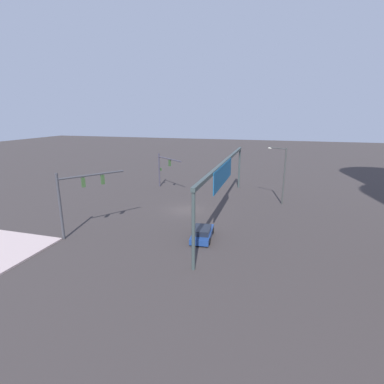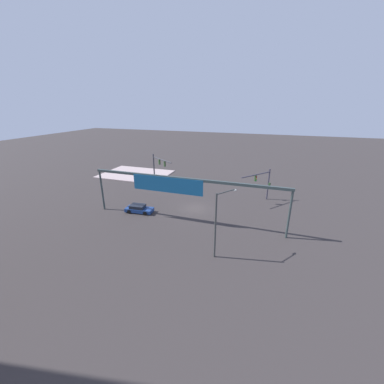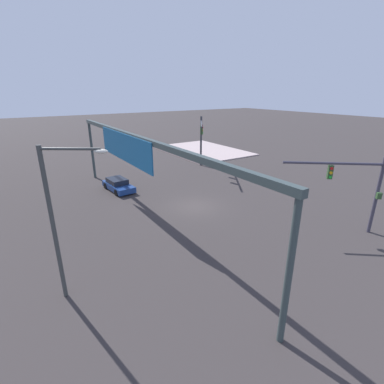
{
  "view_description": "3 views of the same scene",
  "coord_description": "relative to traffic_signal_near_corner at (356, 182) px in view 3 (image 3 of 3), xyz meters",
  "views": [
    {
      "loc": [
        33.31,
        10.4,
        11.71
      ],
      "look_at": [
        -0.44,
        0.68,
        2.31
      ],
      "focal_mm": 27.32,
      "sensor_mm": 36.0,
      "label": 1
    },
    {
      "loc": [
        -10.86,
        33.73,
        15.93
      ],
      "look_at": [
        0.42,
        0.22,
        2.87
      ],
      "focal_mm": 22.48,
      "sensor_mm": 36.0,
      "label": 2
    },
    {
      "loc": [
        -19.08,
        12.68,
        9.62
      ],
      "look_at": [
        -0.4,
        0.49,
        1.58
      ],
      "focal_mm": 26.43,
      "sensor_mm": 36.0,
      "label": 3
    }
  ],
  "objects": [
    {
      "name": "sidewalk_corner",
      "position": [
        29.44,
        -7.75,
        -3.64
      ],
      "size": [
        15.59,
        11.28,
        0.15
      ],
      "primitive_type": "cube",
      "color": "#B7A19F",
      "rests_on": "ground"
    },
    {
      "name": "traffic_signal_opposite_side",
      "position": [
        20.09,
        -1.11,
        0.72
      ],
      "size": [
        5.66,
        3.96,
        6.49
      ],
      "rotation": [
        0.0,
        0.0,
        2.54
      ],
      "color": "#3A3B42",
      "rests_on": "ground"
    },
    {
      "name": "traffic_signal_near_corner",
      "position": [
        0.0,
        0.0,
        0.0
      ],
      "size": [
        4.52,
        5.31,
        5.52
      ],
      "rotation": [
        0.0,
        0.0,
        0.9
      ],
      "color": "#3D3A49",
      "rests_on": "ground"
    },
    {
      "name": "ground_plane",
      "position": [
        9.86,
        6.73,
        -3.72
      ],
      "size": [
        214.13,
        214.13,
        0.0
      ],
      "primitive_type": "plane",
      "color": "#373130"
    },
    {
      "name": "streetlamp_curved_arm",
      "position": [
        3.62,
        18.08,
        0.74
      ],
      "size": [
        1.84,
        2.53,
        7.52
      ],
      "rotation": [
        0.0,
        0.0,
        -2.18
      ],
      "color": "#3E413F",
      "rests_on": "ground"
    },
    {
      "name": "overhead_sign_gantry",
      "position": [
        10.58,
        11.64,
        1.88
      ],
      "size": [
        27.73,
        0.43,
        6.6
      ],
      "color": "#364444",
      "rests_on": "ground"
    },
    {
      "name": "sedan_car_approaching",
      "position": [
        17.68,
        10.81,
        -3.14
      ],
      "size": [
        4.39,
        2.16,
        1.21
      ],
      "rotation": [
        0.0,
        0.0,
        3.23
      ],
      "color": "navy",
      "rests_on": "ground"
    }
  ]
}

